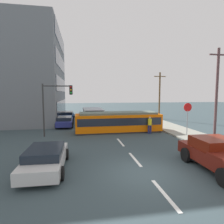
# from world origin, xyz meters

# --- Properties ---
(ground_plane) EXTENTS (120.00, 120.00, 0.00)m
(ground_plane) POSITION_xyz_m (0.00, 10.00, 0.00)
(ground_plane) COLOR #354449
(sidewalk_curb_right) EXTENTS (3.20, 36.00, 0.14)m
(sidewalk_curb_right) POSITION_xyz_m (6.80, 6.00, 0.07)
(sidewalk_curb_right) COLOR gray
(sidewalk_curb_right) RESTS_ON ground
(lane_stripe_0) EXTENTS (0.16, 2.40, 0.01)m
(lane_stripe_0) POSITION_xyz_m (0.00, -2.00, 0.01)
(lane_stripe_0) COLOR silver
(lane_stripe_0) RESTS_ON ground
(lane_stripe_1) EXTENTS (0.16, 2.40, 0.01)m
(lane_stripe_1) POSITION_xyz_m (0.00, 2.00, 0.01)
(lane_stripe_1) COLOR silver
(lane_stripe_1) RESTS_ON ground
(lane_stripe_2) EXTENTS (0.16, 2.40, 0.01)m
(lane_stripe_2) POSITION_xyz_m (0.00, 6.00, 0.01)
(lane_stripe_2) COLOR silver
(lane_stripe_2) RESTS_ON ground
(lane_stripe_3) EXTENTS (0.16, 2.40, 0.01)m
(lane_stripe_3) POSITION_xyz_m (0.00, 16.21, 0.01)
(lane_stripe_3) COLOR silver
(lane_stripe_3) RESTS_ON ground
(lane_stripe_4) EXTENTS (0.16, 2.40, 0.01)m
(lane_stripe_4) POSITION_xyz_m (0.00, 22.21, 0.01)
(lane_stripe_4) COLOR silver
(lane_stripe_4) RESTS_ON ground
(streetcar_tram) EXTENTS (8.52, 2.60, 2.00)m
(streetcar_tram) POSITION_xyz_m (0.66, 10.21, 1.03)
(streetcar_tram) COLOR #F46505
(streetcar_tram) RESTS_ON ground
(city_bus) EXTENTS (2.60, 5.23, 1.84)m
(city_bus) POSITION_xyz_m (-1.40, 17.03, 1.05)
(city_bus) COLOR #B3BBC6
(city_bus) RESTS_ON ground
(pedestrian_crossing) EXTENTS (0.49, 0.36, 1.67)m
(pedestrian_crossing) POSITION_xyz_m (3.46, 8.69, 0.94)
(pedestrian_crossing) COLOR navy
(pedestrian_crossing) RESTS_ON ground
(pickup_truck_parked) EXTENTS (2.38, 5.05, 1.55)m
(pickup_truck_parked) POSITION_xyz_m (3.72, -0.35, 0.80)
(pickup_truck_parked) COLOR #61180F
(pickup_truck_parked) RESTS_ON ground
(parked_sedan_near) EXTENTS (2.07, 4.56, 1.19)m
(parked_sedan_near) POSITION_xyz_m (-4.89, 1.25, 0.62)
(parked_sedan_near) COLOR silver
(parked_sedan_near) RESTS_ON ground
(parked_sedan_mid) EXTENTS (1.97, 4.24, 1.19)m
(parked_sedan_mid) POSITION_xyz_m (-4.89, 14.18, 0.62)
(parked_sedan_mid) COLOR navy
(parked_sedan_mid) RESTS_ON ground
(parked_sedan_far) EXTENTS (2.07, 4.20, 1.19)m
(parked_sedan_far) POSITION_xyz_m (-4.97, 20.51, 0.62)
(parked_sedan_far) COLOR navy
(parked_sedan_far) RESTS_ON ground
(stop_sign) EXTENTS (0.76, 0.07, 2.88)m
(stop_sign) POSITION_xyz_m (6.37, 7.07, 2.19)
(stop_sign) COLOR gray
(stop_sign) RESTS_ON sidewalk_curb_right
(traffic_light_mast) EXTENTS (2.64, 0.33, 4.73)m
(traffic_light_mast) POSITION_xyz_m (-5.28, 9.14, 3.32)
(traffic_light_mast) COLOR #333333
(traffic_light_mast) RESTS_ON ground
(utility_pole_near) EXTENTS (1.80, 0.24, 7.95)m
(utility_pole_near) POSITION_xyz_m (9.29, 7.21, 4.16)
(utility_pole_near) COLOR brown
(utility_pole_near) RESTS_ON ground
(utility_pole_mid) EXTENTS (1.80, 0.24, 7.01)m
(utility_pole_mid) POSITION_xyz_m (8.83, 18.86, 3.68)
(utility_pole_mid) COLOR brown
(utility_pole_mid) RESTS_ON ground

